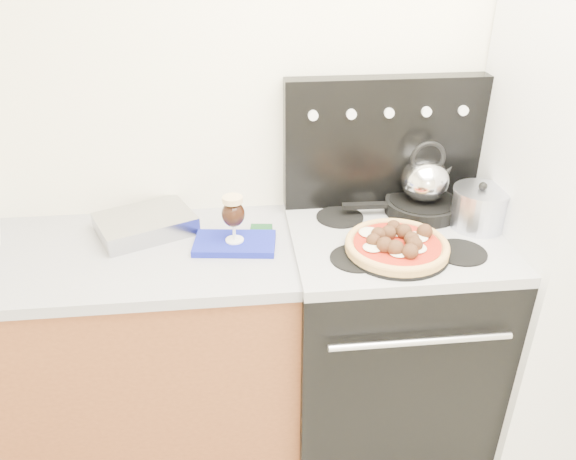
{
  "coord_description": "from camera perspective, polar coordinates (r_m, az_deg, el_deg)",
  "views": [
    {
      "loc": [
        -0.5,
        -0.54,
        1.91
      ],
      "look_at": [
        -0.33,
        1.05,
        1.03
      ],
      "focal_mm": 35.0,
      "sensor_mm": 36.0,
      "label": 1
    }
  ],
  "objects": [
    {
      "name": "room_shell",
      "position": [
        1.18,
        20.46,
        -7.56
      ],
      "size": [
        3.52,
        3.01,
        2.52
      ],
      "color": "#B6B0A2",
      "rests_on": "ground"
    },
    {
      "name": "base_cabinet",
      "position": [
        2.35,
        -17.99,
        -12.05
      ],
      "size": [
        1.45,
        0.6,
        0.86
      ],
      "primitive_type": "cube",
      "color": "brown",
      "rests_on": "ground"
    },
    {
      "name": "countertop",
      "position": [
        2.09,
        -19.83,
        -2.63
      ],
      "size": [
        1.48,
        0.63,
        0.04
      ],
      "primitive_type": "cube",
      "color": "#A3A3AD",
      "rests_on": "base_cabinet"
    },
    {
      "name": "stove_body",
      "position": [
        2.33,
        9.87,
        -10.76
      ],
      "size": [
        0.76,
        0.65,
        0.88
      ],
      "primitive_type": "cube",
      "color": "black",
      "rests_on": "ground"
    },
    {
      "name": "cooktop",
      "position": [
        2.07,
        10.93,
        -0.92
      ],
      "size": [
        0.76,
        0.65,
        0.04
      ],
      "primitive_type": "cube",
      "color": "#ADADB2",
      "rests_on": "stove_body"
    },
    {
      "name": "backguard",
      "position": [
        2.2,
        9.62,
        8.76
      ],
      "size": [
        0.76,
        0.08,
        0.5
      ],
      "primitive_type": "cube",
      "color": "black",
      "rests_on": "cooktop"
    },
    {
      "name": "foil_sheet",
      "position": [
        2.13,
        -14.29,
        0.62
      ],
      "size": [
        0.4,
        0.36,
        0.07
      ],
      "primitive_type": "cube",
      "rotation": [
        0.0,
        0.0,
        0.42
      ],
      "color": "silver",
      "rests_on": "countertop"
    },
    {
      "name": "oven_mitt",
      "position": [
        1.99,
        -5.43,
        -1.38
      ],
      "size": [
        0.3,
        0.2,
        0.02
      ],
      "primitive_type": "cube",
      "rotation": [
        0.0,
        0.0,
        -0.13
      ],
      "color": "#131B9C",
      "rests_on": "countertop"
    },
    {
      "name": "beer_glass",
      "position": [
        1.95,
        -5.56,
        1.15
      ],
      "size": [
        0.1,
        0.1,
        0.17
      ],
      "primitive_type": null,
      "rotation": [
        0.0,
        0.0,
        0.34
      ],
      "color": "black",
      "rests_on": "oven_mitt"
    },
    {
      "name": "pizza_pan",
      "position": [
        1.95,
        10.94,
        -2.11
      ],
      "size": [
        0.38,
        0.38,
        0.01
      ],
      "primitive_type": "cylinder",
      "rotation": [
        0.0,
        0.0,
        -0.07
      ],
      "color": "black",
      "rests_on": "cooktop"
    },
    {
      "name": "pizza",
      "position": [
        1.93,
        11.03,
        -1.34
      ],
      "size": [
        0.39,
        0.39,
        0.05
      ],
      "primitive_type": null,
      "rotation": [
        0.0,
        0.0,
        0.11
      ],
      "color": "tan",
      "rests_on": "pizza_pan"
    },
    {
      "name": "skillet",
      "position": [
        2.23,
        13.43,
        2.36
      ],
      "size": [
        0.29,
        0.29,
        0.05
      ],
      "primitive_type": "cylinder",
      "rotation": [
        0.0,
        0.0,
        -0.03
      ],
      "color": "black",
      "rests_on": "cooktop"
    },
    {
      "name": "tea_kettle",
      "position": [
        2.18,
        13.8,
        5.3
      ],
      "size": [
        0.21,
        0.21,
        0.2
      ],
      "primitive_type": null,
      "rotation": [
        0.0,
        0.0,
        0.19
      ],
      "color": "#B5B6CE",
      "rests_on": "skillet"
    },
    {
      "name": "stock_pot",
      "position": [
        2.16,
        18.81,
        2.0
      ],
      "size": [
        0.25,
        0.25,
        0.14
      ],
      "primitive_type": "cylinder",
      "rotation": [
        0.0,
        0.0,
        -0.33
      ],
      "color": "silver",
      "rests_on": "cooktop"
    }
  ]
}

